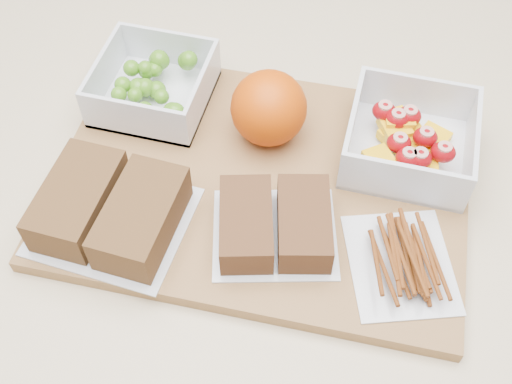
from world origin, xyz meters
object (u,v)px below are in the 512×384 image
Objects in this scene: grape_container at (155,85)px; cutting_board at (261,183)px; fruit_container at (409,141)px; sandwich_bag_left at (110,209)px; pretzel_bag at (402,258)px; orange at (269,108)px; sandwich_bag_center at (275,224)px.

cutting_board is at bearing -29.73° from grape_container.
sandwich_bag_left is (-0.27, -0.16, 0.00)m from fruit_container.
pretzel_bag is at bearing -25.68° from cutting_board.
grape_container is 0.14m from orange.
orange is 0.13m from sandwich_bag_center.
orange is at bearing 106.61° from sandwich_bag_center.
sandwich_bag_center is at bearing -73.39° from orange.
sandwich_bag_left is (0.02, -0.17, -0.00)m from grape_container.
sandwich_bag_center is (0.16, 0.03, -0.00)m from sandwich_bag_left.
fruit_container reaches higher than grape_container.
fruit_container is 0.17m from sandwich_bag_center.
grape_container is 0.80× the size of sandwich_bag_left.
pretzel_bag is at bearing 4.62° from sandwich_bag_left.
sandwich_bag_left is at bearing -170.79° from sandwich_bag_center.
pretzel_bag is at bearing -85.27° from fruit_container.
grape_container reaches higher than sandwich_bag_center.
fruit_container is 0.14m from pretzel_bag.
sandwich_bag_center is (-0.11, -0.13, -0.00)m from fruit_container.
grape_container is 0.86× the size of pretzel_bag.
cutting_board is 3.30× the size of fruit_container.
sandwich_bag_left reaches higher than cutting_board.
grape_container is 0.28m from fruit_container.
sandwich_bag_left is (-0.12, -0.15, -0.02)m from orange.
grape_container is 1.50× the size of orange.
sandwich_bag_center is (0.17, -0.14, -0.00)m from grape_container.
orange is (-0.15, -0.01, 0.02)m from fruit_container.
cutting_board is 0.16m from sandwich_bag_left.
grape_container is 0.17m from sandwich_bag_left.
fruit_container is 0.90× the size of sandwich_bag_center.
sandwich_bag_left is at bearing -146.92° from cutting_board.
fruit_container reaches higher than sandwich_bag_center.
grape_container is at bearing 148.27° from cutting_board.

